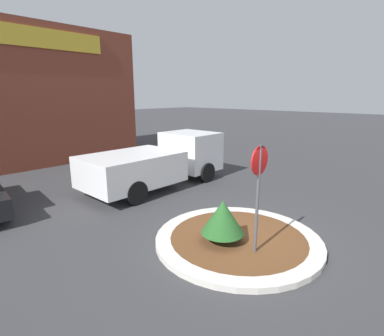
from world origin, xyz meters
TOP-DOWN VIEW (x-y plane):
  - ground_plane at (0.00, 0.00)m, footprint 120.00×120.00m
  - traffic_island at (0.00, 0.00)m, footprint 4.11×4.11m
  - stop_sign at (-0.34, -0.69)m, footprint 0.63×0.07m
  - island_shrub at (-0.45, 0.15)m, footprint 1.03×1.03m
  - utility_truck at (1.86, 5.11)m, footprint 5.92×2.44m

SIDE VIEW (x-z plane):
  - ground_plane at x=0.00m, z-range 0.00..0.00m
  - traffic_island at x=0.00m, z-range 0.00..0.14m
  - island_shrub at x=-0.45m, z-range 0.25..1.29m
  - utility_truck at x=1.86m, z-range 0.02..2.00m
  - stop_sign at x=-0.34m, z-range 0.47..3.05m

